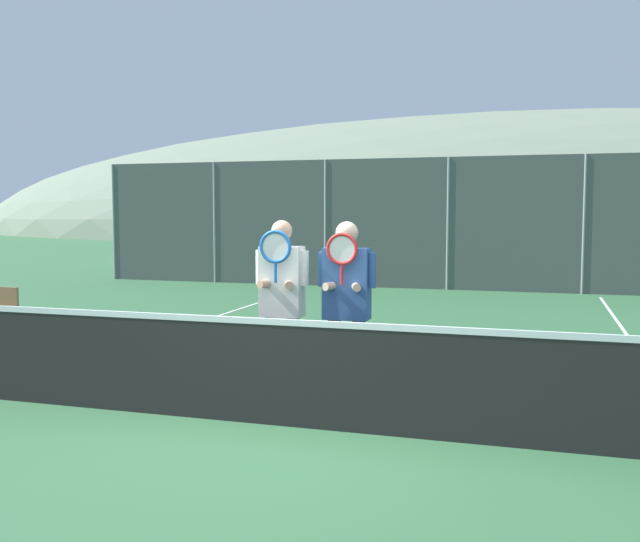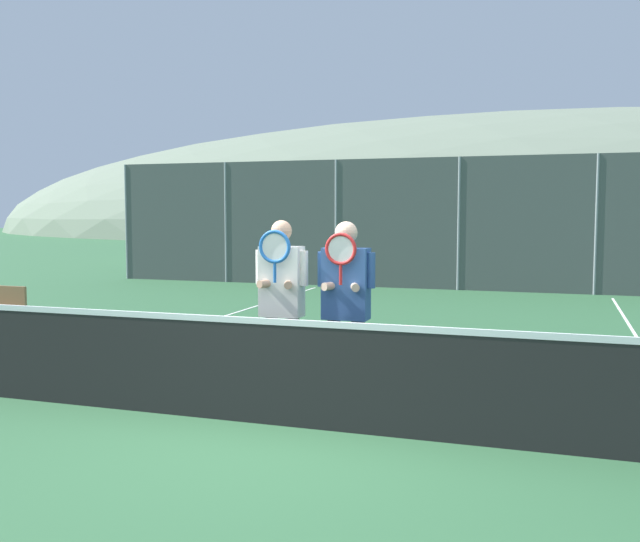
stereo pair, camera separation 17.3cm
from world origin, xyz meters
The scene contains 10 objects.
ground_plane centered at (0.00, 0.00, 0.00)m, with size 120.00×120.00×0.00m, color #2D5B38.
hill_distant centered at (0.00, 59.98, 0.00)m, with size 103.45×57.47×20.12m.
clubhouse_building centered at (-0.45, 19.66, 1.70)m, with size 18.57×5.50×3.36m.
fence_back centered at (0.00, 11.63, 1.61)m, with size 18.70×0.06×3.22m.
tennis_net centered at (0.00, 0.00, 0.50)m, with size 9.32×0.09×1.06m.
court_line_left_sideline centered at (-3.46, 3.00, 0.00)m, with size 0.05×16.00×0.01m, color white.
player_leftmost centered at (-0.29, 0.70, 1.07)m, with size 0.55×0.34×1.82m.
player_center_left centered at (0.36, 0.75, 1.08)m, with size 0.58×0.34×1.81m.
car_far_left centered at (-4.94, 14.34, 0.94)m, with size 4.67×1.92×1.85m.
car_left_of_center centered at (0.42, 14.24, 0.88)m, with size 4.56×1.93×1.70m.
Camera 1 is at (2.11, -5.85, 1.91)m, focal length 40.00 mm.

